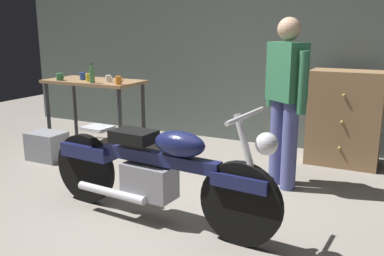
{
  "coord_description": "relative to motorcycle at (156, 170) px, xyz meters",
  "views": [
    {
      "loc": [
        1.73,
        -2.76,
        1.57
      ],
      "look_at": [
        -0.0,
        0.7,
        0.65
      ],
      "focal_mm": 39.49,
      "sensor_mm": 36.0,
      "label": 1
    }
  ],
  "objects": [
    {
      "name": "motorcycle",
      "position": [
        0.0,
        0.0,
        0.0
      ],
      "size": [
        2.19,
        0.6,
        1.0
      ],
      "rotation": [
        0.0,
        0.0,
        -0.08
      ],
      "color": "black",
      "rests_on": "ground_plane"
    },
    {
      "name": "mug_white_ceramic",
      "position": [
        -1.61,
        1.52,
        0.49
      ],
      "size": [
        0.1,
        0.07,
        0.09
      ],
      "color": "white",
      "rests_on": "workbench"
    },
    {
      "name": "mug_blue_enamel",
      "position": [
        -2.05,
        1.55,
        0.5
      ],
      "size": [
        0.11,
        0.07,
        0.1
      ],
      "color": "#2D51AD",
      "rests_on": "workbench"
    },
    {
      "name": "bottle",
      "position": [
        -1.73,
        1.35,
        0.55
      ],
      "size": [
        0.06,
        0.06,
        0.24
      ],
      "color": "#4C8C4C",
      "rests_on": "workbench"
    },
    {
      "name": "person_standing",
      "position": [
        0.72,
        1.26,
        0.48
      ],
      "size": [
        0.47,
        0.41,
        1.67
      ],
      "rotation": [
        0.0,
        0.0,
        2.47
      ],
      "color": "#505591",
      "rests_on": "ground_plane"
    },
    {
      "name": "back_wall",
      "position": [
        -0.01,
        2.78,
        1.1
      ],
      "size": [
        8.0,
        0.12,
        3.1
      ],
      "primitive_type": "cube",
      "color": "#56605B",
      "rests_on": "ground_plane"
    },
    {
      "name": "ground_plane",
      "position": [
        -0.01,
        -0.02,
        -0.45
      ],
      "size": [
        12.0,
        12.0,
        0.0
      ],
      "primitive_type": "plane",
      "color": "gray"
    },
    {
      "name": "mug_yellow_tall",
      "position": [
        -1.88,
        1.47,
        0.5
      ],
      "size": [
        0.11,
        0.07,
        0.1
      ],
      "color": "yellow",
      "rests_on": "workbench"
    },
    {
      "name": "workbench",
      "position": [
        -1.91,
        1.6,
        0.34
      ],
      "size": [
        1.3,
        0.64,
        0.9
      ],
      "color": "#99724C",
      "rests_on": "ground_plane"
    },
    {
      "name": "storage_bin",
      "position": [
        -2.06,
        0.85,
        -0.28
      ],
      "size": [
        0.44,
        0.32,
        0.34
      ],
      "primitive_type": "cube",
      "color": "gray",
      "rests_on": "ground_plane"
    },
    {
      "name": "mug_green_speckled",
      "position": [
        -2.29,
        1.38,
        0.5
      ],
      "size": [
        0.12,
        0.09,
        0.09
      ],
      "color": "#3D7F4C",
      "rests_on": "workbench"
    },
    {
      "name": "mug_orange_travel",
      "position": [
        -1.34,
        1.37,
        0.5
      ],
      "size": [
        0.11,
        0.07,
        0.1
      ],
      "color": "orange",
      "rests_on": "workbench"
    },
    {
      "name": "wooden_dresser",
      "position": [
        1.17,
        2.28,
        0.1
      ],
      "size": [
        0.8,
        0.47,
        1.1
      ],
      "color": "#99724C",
      "rests_on": "ground_plane"
    }
  ]
}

